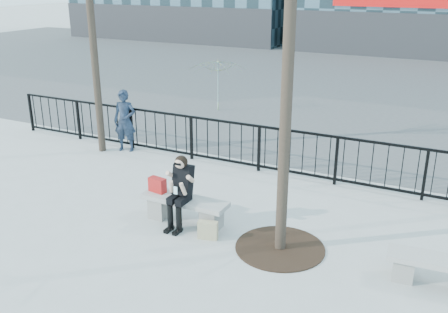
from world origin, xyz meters
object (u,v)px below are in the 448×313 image
at_px(bench_second, 442,270).
at_px(standing_man, 125,121).
at_px(bench_main, 185,207).
at_px(seated_woman, 180,192).

distance_m(bench_second, standing_man, 8.35).
bearing_deg(standing_man, bench_main, -55.33).
height_order(bench_main, seated_woman, seated_woman).
height_order(bench_second, seated_woman, seated_woman).
relative_size(bench_main, standing_man, 1.03).
distance_m(seated_woman, standing_man, 4.54).
bearing_deg(seated_woman, bench_main, 90.00).
xyz_separation_m(bench_main, bench_second, (4.38, -0.08, -0.02)).
bearing_deg(standing_man, bench_second, -36.44).
relative_size(bench_second, standing_man, 0.97).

